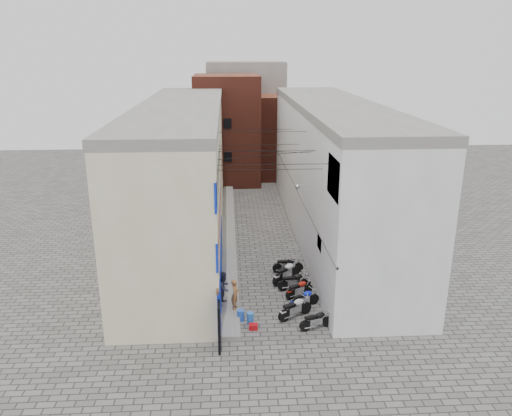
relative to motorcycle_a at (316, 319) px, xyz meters
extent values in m
plane|color=#52504D|center=(-1.90, -0.85, -0.49)|extent=(90.00, 90.00, 0.00)
cube|color=slate|center=(-3.95, 12.15, -0.36)|extent=(0.90, 26.00, 0.25)
cube|color=beige|center=(-6.90, 12.15, 3.76)|extent=(5.00, 26.00, 8.50)
cube|color=#BC6E6A|center=(-4.44, 12.15, 3.51)|extent=(0.10, 26.00, 0.80)
cube|color=#0C25B4|center=(-4.43, 4.05, 0.81)|extent=(0.12, 10.20, 2.40)
cube|color=#0C25B4|center=(-4.45, 4.05, 4.81)|extent=(0.10, 10.20, 4.00)
cube|color=slate|center=(-6.90, 12.15, 8.26)|extent=(5.10, 26.00, 0.50)
cube|color=black|center=(-4.42, -1.25, 0.61)|extent=(0.10, 1.20, 2.20)
cube|color=silver|center=(3.10, 12.15, 3.76)|extent=(5.00, 26.00, 8.50)
cube|color=#0C25B4|center=(0.65, 0.65, 6.51)|extent=(0.10, 2.40, 1.80)
cube|color=white|center=(0.66, 3.15, 2.51)|extent=(0.08, 1.00, 0.70)
cylinder|color=#B2B2B7|center=(0.25, 6.15, 4.71)|extent=(0.80, 0.06, 0.06)
sphere|color=#B2B2B7|center=(-0.15, 6.15, 4.61)|extent=(0.28, 0.28, 0.28)
cube|color=slate|center=(3.10, 12.15, 8.26)|extent=(5.10, 26.00, 0.50)
cube|color=slate|center=(0.64, 12.15, 2.91)|extent=(0.10, 26.00, 0.12)
cube|color=maroon|center=(-3.90, 27.15, 4.51)|extent=(6.00, 6.00, 10.00)
cube|color=maroon|center=(1.10, 29.15, 3.51)|extent=(5.00, 6.00, 8.00)
cube|color=slate|center=(-1.90, 33.15, 5.01)|extent=(8.00, 5.00, 11.00)
cube|color=black|center=(-1.90, 24.35, 0.71)|extent=(2.00, 0.30, 2.40)
cylinder|color=black|center=(-1.90, 1.15, 7.01)|extent=(5.20, 0.02, 0.02)
cylinder|color=black|center=(-1.90, 3.15, 6.31)|extent=(5.20, 0.02, 0.02)
cylinder|color=black|center=(-1.90, 5.65, 6.71)|extent=(5.20, 0.02, 0.02)
cylinder|color=black|center=(-1.90, 8.15, 7.31)|extent=(5.20, 0.02, 0.02)
cylinder|color=black|center=(-1.90, 11.15, 6.01)|extent=(5.20, 0.02, 0.02)
cylinder|color=black|center=(-1.90, 14.15, 6.51)|extent=(5.20, 0.02, 0.02)
cylinder|color=black|center=(-1.90, 4.15, 6.81)|extent=(5.65, 2.07, 0.02)
cylinder|color=black|center=(-1.90, 7.15, 6.41)|extent=(5.80, 1.58, 0.02)
imported|color=#996337|center=(-3.69, 1.64, 0.53)|extent=(0.49, 0.63, 1.54)
imported|color=#2D2E43|center=(-4.23, 2.22, 0.61)|extent=(0.96, 1.03, 1.69)
cylinder|color=blue|center=(-3.01, 0.70, -0.23)|extent=(0.42, 0.42, 0.52)
cylinder|color=blue|center=(-3.45, 0.94, -0.22)|extent=(0.43, 0.43, 0.54)
cube|color=#A00B11|center=(-2.89, 0.13, -0.36)|extent=(0.43, 0.33, 0.25)
camera|label=1|loc=(-3.94, -19.97, 11.83)|focal=35.00mm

